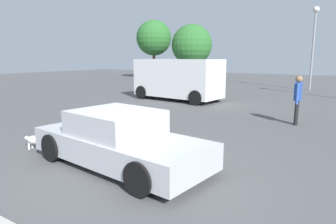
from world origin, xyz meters
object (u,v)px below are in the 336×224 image
at_px(van_white, 178,78).
at_px(light_post_near, 314,33).
at_px(dog, 36,140).
at_px(sedan_foreground, 119,140).
at_px(pedestrian, 298,96).

relative_size(van_white, light_post_near, 0.88).
bearing_deg(dog, sedan_foreground, -8.19).
distance_m(dog, pedestrian, 8.60).
bearing_deg(sedan_foreground, van_white, 120.35).
height_order(sedan_foreground, dog, sedan_foreground).
bearing_deg(light_post_near, dog, -101.69).
relative_size(van_white, pedestrian, 2.96).
bearing_deg(sedan_foreground, dog, -166.37).
distance_m(van_white, pedestrian, 7.49).
bearing_deg(dog, van_white, 83.97).
relative_size(sedan_foreground, dog, 7.03).
xyz_separation_m(van_white, pedestrian, (6.80, -3.14, -0.17)).
xyz_separation_m(van_white, light_post_near, (5.60, 9.56, 2.83)).
xyz_separation_m(sedan_foreground, dog, (-2.62, -0.31, -0.31)).
relative_size(dog, van_white, 0.12).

